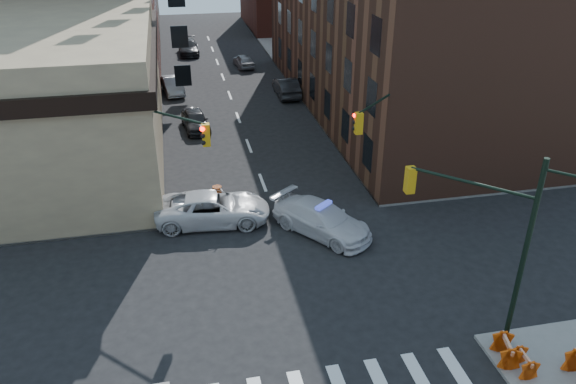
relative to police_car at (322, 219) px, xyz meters
name	(u,v)px	position (x,y,z in m)	size (l,w,h in m)	color
ground	(298,276)	(-2.06, -3.52, -0.82)	(140.00, 140.00, 0.00)	black
sidewalk_ne	(443,67)	(20.94, 29.23, -0.74)	(34.00, 54.50, 0.15)	gray
commercial_row_ne	(395,21)	(10.94, 18.98, 6.18)	(14.00, 34.00, 14.00)	#542F21
signal_pole_se	(495,241)	(3.98, -9.04, 3.80)	(5.40, 5.27, 8.00)	black
signal_pole_nw	(160,156)	(-7.91, 1.82, 3.52)	(3.58, 3.67, 8.00)	black
signal_pole_ne	(383,138)	(3.77, 1.84, 3.52)	(3.67, 3.58, 8.00)	black
tree_ne_near	(317,58)	(5.44, 22.48, 2.67)	(3.00, 3.00, 4.85)	black
tree_ne_far	(297,38)	(5.44, 30.48, 2.67)	(3.00, 3.00, 4.85)	black
police_car	(322,219)	(0.00, 0.00, 0.00)	(2.29, 5.64, 1.64)	silver
pickup	(213,208)	(-5.47, 2.28, 0.03)	(2.83, 6.14, 1.71)	silver
parked_car_wnear	(195,120)	(-5.56, 16.50, -0.06)	(1.78, 4.43, 1.51)	black
parked_car_wfar	(173,85)	(-7.02, 26.10, -0.08)	(1.57, 4.50, 1.48)	#909398
parked_car_wdeep	(188,47)	(-4.88, 40.68, -0.04)	(2.18, 5.35, 1.55)	black
parked_car_enear	(286,87)	(2.90, 23.30, 0.00)	(1.73, 4.97, 1.64)	black
parked_car_efar	(244,61)	(0.49, 33.77, -0.13)	(1.63, 4.04, 1.38)	gray
pedestrian_a	(94,209)	(-11.65, 3.11, 0.22)	(0.64, 0.42, 1.77)	black
pedestrian_b	(74,208)	(-12.68, 3.32, 0.28)	(0.92, 0.72, 1.89)	black
pedestrian_c	(23,221)	(-15.06, 2.48, 0.25)	(1.07, 0.45, 1.83)	#1E222E
barrel_road	(287,206)	(-1.35, 2.48, -0.37)	(0.50, 0.50, 0.89)	#CE6B09
barrel_bank	(217,194)	(-5.03, 4.59, -0.34)	(0.54, 0.54, 0.97)	#D6520A
barricade_se_a	(524,363)	(4.68, -11.17, -0.27)	(1.07, 0.53, 0.80)	#C44009
barricade_se_b	(506,351)	(4.34, -10.52, -0.20)	(1.24, 0.62, 0.93)	#C74B09
barricade_nw_a	(127,201)	(-10.08, 4.48, -0.20)	(1.25, 0.63, 0.94)	#E3580A
barricade_nw_b	(117,212)	(-10.56, 3.45, -0.25)	(1.11, 0.55, 0.83)	#C34F09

